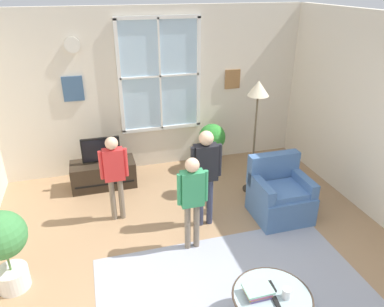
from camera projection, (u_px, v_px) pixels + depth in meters
ground_plane at (213, 283)px, 4.19m from camera, size 5.81×6.81×0.02m
back_wall at (155, 90)px, 6.33m from camera, size 5.21×0.17×2.76m
area_rug at (236, 291)px, 4.05m from camera, size 2.98×1.90×0.01m
tv_stand at (104, 174)px, 6.05m from camera, size 1.03×0.48×0.43m
television at (101, 150)px, 5.86m from camera, size 0.60×0.08×0.43m
armchair at (279, 195)px, 5.25m from camera, size 0.76×0.74×0.87m
coffee_table at (272, 297)px, 3.50m from camera, size 0.77×0.77×0.40m
book_stack at (258, 291)px, 3.48m from camera, size 0.27×0.20×0.09m
cup at (286, 293)px, 3.45m from camera, size 0.08×0.08×0.11m
remote_near_books at (276, 302)px, 3.40m from camera, size 0.06×0.14×0.02m
remote_near_cup at (272, 286)px, 3.58m from camera, size 0.05×0.14×0.02m
person_red_shirt at (114, 169)px, 4.97m from camera, size 0.38×0.17×1.26m
person_black_shirt at (206, 168)px, 4.82m from camera, size 0.42×0.19×1.40m
person_green_shirt at (192, 194)px, 4.40m from camera, size 0.38×0.17×1.27m
potted_plant_by_window at (212, 140)px, 6.48m from camera, size 0.47×0.47×0.85m
potted_plant_corner at (3, 243)px, 3.86m from camera, size 0.52×0.52×0.97m
floor_lamp at (258, 100)px, 5.38m from camera, size 0.32×0.32×1.81m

